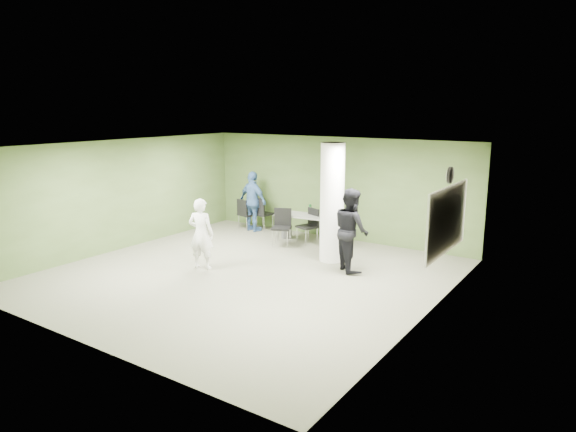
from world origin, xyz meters
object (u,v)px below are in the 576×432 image
Objects in this scene: man_black at (351,230)px; man_blue at (253,201)px; chair_back_left at (245,212)px; woman_white at (201,234)px; folding_table at (306,217)px.

man_black reaches higher than man_blue.
woman_white reaches higher than chair_back_left.
folding_table is 0.92× the size of man_blue.
man_black is (2.85, 1.77, 0.12)m from woman_white.
folding_table is 1.01× the size of woman_white.
man_blue reaches higher than chair_back_left.
woman_white is 3.35m from man_black.
chair_back_left is 0.52× the size of man_blue.
folding_table is 0.87× the size of man_black.
chair_back_left is 0.50× the size of man_black.
woman_white is (-0.70, -3.32, 0.11)m from folding_table.
woman_white is 0.87× the size of man_black.
man_black is 4.44m from man_blue.
chair_back_left is 3.84m from woman_white.
man_blue is at bearing -88.45° from woman_white.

